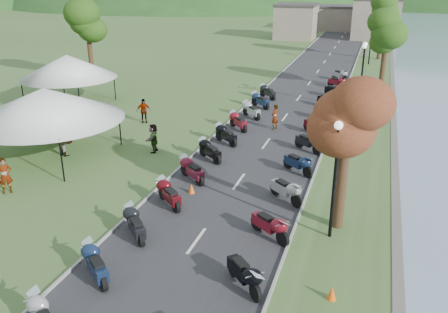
% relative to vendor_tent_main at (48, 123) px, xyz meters
% --- Properties ---
extents(road, '(7.00, 120.00, 0.02)m').
position_rel_vendor_tent_main_xyz_m(road, '(11.39, 17.83, -1.99)').
color(road, '#303033').
rests_on(road, ground).
extents(far_building, '(18.00, 16.00, 5.00)m').
position_rel_vendor_tent_main_xyz_m(far_building, '(9.39, 62.83, 0.50)').
color(far_building, gray).
rests_on(far_building, ground).
extents(moto_row_left, '(2.60, 46.32, 1.10)m').
position_rel_vendor_tent_main_xyz_m(moto_row_left, '(9.01, -5.16, -1.45)').
color(moto_row_left, '#331411').
rests_on(moto_row_left, ground).
extents(moto_row_right, '(2.60, 47.28, 1.10)m').
position_rel_vendor_tent_main_xyz_m(moto_row_right, '(14.04, 3.64, -1.45)').
color(moto_row_right, '#331411').
rests_on(moto_row_right, ground).
extents(vendor_tent_main, '(5.79, 5.79, 4.00)m').
position_rel_vendor_tent_main_xyz_m(vendor_tent_main, '(0.00, 0.00, 0.00)').
color(vendor_tent_main, white).
rests_on(vendor_tent_main, ground).
extents(vendor_tent_side, '(5.00, 5.00, 4.00)m').
position_rel_vendor_tent_main_xyz_m(vendor_tent_side, '(-5.57, 10.02, 0.00)').
color(vendor_tent_side, white).
rests_on(vendor_tent_side, ground).
extents(tree_lakeside, '(2.83, 2.83, 7.87)m').
position_rel_vendor_tent_main_xyz_m(tree_lakeside, '(16.60, -3.26, 1.93)').
color(tree_lakeside, '#2F5A16').
rests_on(tree_lakeside, ground).
extents(pedestrian_a, '(0.80, 0.81, 1.80)m').
position_rel_vendor_tent_main_xyz_m(pedestrian_a, '(1.10, -4.88, -2.00)').
color(pedestrian_a, slate).
rests_on(pedestrian_a, ground).
extents(pedestrian_b, '(0.93, 0.75, 1.68)m').
position_rel_vendor_tent_main_xyz_m(pedestrian_b, '(0.64, 0.34, -2.00)').
color(pedestrian_b, slate).
rests_on(pedestrian_b, ground).
extents(pedestrian_c, '(0.74, 1.34, 1.97)m').
position_rel_vendor_tent_main_xyz_m(pedestrian_c, '(-0.39, 2.15, -2.00)').
color(pedestrian_c, slate).
rests_on(pedestrian_c, ground).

